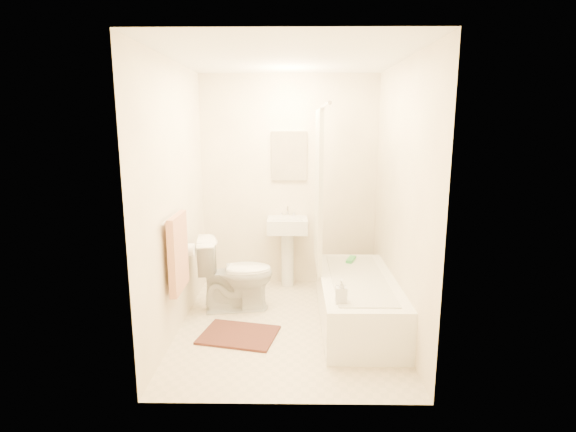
{
  "coord_description": "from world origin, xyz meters",
  "views": [
    {
      "loc": [
        0.06,
        -3.92,
        1.86
      ],
      "look_at": [
        0.0,
        0.25,
        1.0
      ],
      "focal_mm": 28.0,
      "sensor_mm": 36.0,
      "label": 1
    }
  ],
  "objects_px": {
    "soap_bottle": "(341,291)",
    "sink": "(288,249)",
    "bath_mat": "(239,335)",
    "bathtub": "(357,301)",
    "toilet": "(236,274)"
  },
  "relations": [
    {
      "from": "bathtub",
      "to": "bath_mat",
      "type": "xyz_separation_m",
      "value": [
        -1.09,
        -0.28,
        -0.21
      ]
    },
    {
      "from": "sink",
      "to": "bath_mat",
      "type": "xyz_separation_m",
      "value": [
        -0.42,
        -1.28,
        -0.43
      ]
    },
    {
      "from": "sink",
      "to": "bathtub",
      "type": "distance_m",
      "value": 1.22
    },
    {
      "from": "bathtub",
      "to": "soap_bottle",
      "type": "xyz_separation_m",
      "value": [
        -0.22,
        -0.57,
        0.32
      ]
    },
    {
      "from": "toilet",
      "to": "soap_bottle",
      "type": "xyz_separation_m",
      "value": [
        0.97,
        -0.9,
        0.17
      ]
    },
    {
      "from": "sink",
      "to": "bathtub",
      "type": "xyz_separation_m",
      "value": [
        0.67,
        -0.99,
        -0.22
      ]
    },
    {
      "from": "bath_mat",
      "to": "toilet",
      "type": "bearing_deg",
      "value": 98.98
    },
    {
      "from": "toilet",
      "to": "bath_mat",
      "type": "height_order",
      "value": "toilet"
    },
    {
      "from": "sink",
      "to": "bath_mat",
      "type": "relative_size",
      "value": 1.35
    },
    {
      "from": "bath_mat",
      "to": "soap_bottle",
      "type": "distance_m",
      "value": 1.06
    },
    {
      "from": "sink",
      "to": "bathtub",
      "type": "relative_size",
      "value": 0.56
    },
    {
      "from": "toilet",
      "to": "sink",
      "type": "bearing_deg",
      "value": -46.46
    },
    {
      "from": "soap_bottle",
      "to": "bath_mat",
      "type": "bearing_deg",
      "value": 161.49
    },
    {
      "from": "soap_bottle",
      "to": "sink",
      "type": "bearing_deg",
      "value": 106.18
    },
    {
      "from": "toilet",
      "to": "bathtub",
      "type": "height_order",
      "value": "toilet"
    }
  ]
}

